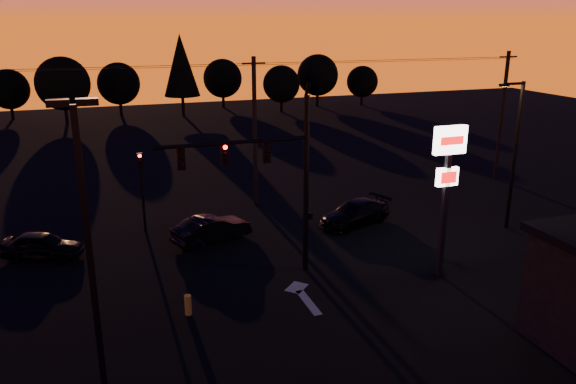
# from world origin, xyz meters

# --- Properties ---
(ground) EXTENTS (120.00, 120.00, 0.00)m
(ground) POSITION_xyz_m (0.00, 0.00, 0.00)
(ground) COLOR black
(ground) RESTS_ON ground
(lane_arrow) EXTENTS (1.20, 3.10, 0.01)m
(lane_arrow) POSITION_xyz_m (0.50, 1.67, 0.01)
(lane_arrow) COLOR beige
(lane_arrow) RESTS_ON ground
(traffic_signal_mast) EXTENTS (6.79, 0.52, 8.58)m
(traffic_signal_mast) POSITION_xyz_m (-0.10, 3.99, 4.94)
(traffic_signal_mast) COLOR black
(traffic_signal_mast) RESTS_ON ground
(secondary_signal) EXTENTS (0.30, 0.31, 4.35)m
(secondary_signal) POSITION_xyz_m (-5.00, 11.49, 2.86)
(secondary_signal) COLOR black
(secondary_signal) RESTS_ON ground
(parking_lot_light) EXTENTS (1.25, 0.30, 9.14)m
(parking_lot_light) POSITION_xyz_m (-7.50, -3.00, 5.27)
(parking_lot_light) COLOR black
(parking_lot_light) RESTS_ON ground
(pylon_sign) EXTENTS (1.50, 0.28, 6.80)m
(pylon_sign) POSITION_xyz_m (7.00, 1.50, 4.91)
(pylon_sign) COLOR black
(pylon_sign) RESTS_ON ground
(streetlight) EXTENTS (1.55, 0.35, 8.00)m
(streetlight) POSITION_xyz_m (13.91, 5.50, 4.42)
(streetlight) COLOR black
(streetlight) RESTS_ON ground
(utility_pole_1) EXTENTS (1.40, 0.26, 9.00)m
(utility_pole_1) POSITION_xyz_m (2.00, 14.00, 4.59)
(utility_pole_1) COLOR black
(utility_pole_1) RESTS_ON ground
(utility_pole_2) EXTENTS (1.40, 0.26, 9.00)m
(utility_pole_2) POSITION_xyz_m (20.00, 14.00, 4.59)
(utility_pole_2) COLOR black
(utility_pole_2) RESTS_ON ground
(power_wires) EXTENTS (36.00, 1.22, 0.07)m
(power_wires) POSITION_xyz_m (2.00, 14.00, 8.57)
(power_wires) COLOR black
(power_wires) RESTS_ON ground
(bollard) EXTENTS (0.27, 0.27, 0.82)m
(bollard) POSITION_xyz_m (-4.29, 1.63, 0.41)
(bollard) COLOR gold
(bollard) RESTS_ON ground
(tree_1) EXTENTS (4.54, 4.54, 5.71)m
(tree_1) POSITION_xyz_m (-16.00, 53.00, 3.43)
(tree_1) COLOR black
(tree_1) RESTS_ON ground
(tree_2) EXTENTS (5.77, 5.78, 7.26)m
(tree_2) POSITION_xyz_m (-10.00, 48.00, 4.37)
(tree_2) COLOR black
(tree_2) RESTS_ON ground
(tree_3) EXTENTS (4.95, 4.95, 6.22)m
(tree_3) POSITION_xyz_m (-4.00, 52.00, 3.75)
(tree_3) COLOR black
(tree_3) RESTS_ON ground
(tree_4) EXTENTS (4.18, 4.18, 9.50)m
(tree_4) POSITION_xyz_m (3.00, 49.00, 5.93)
(tree_4) COLOR black
(tree_4) RESTS_ON ground
(tree_5) EXTENTS (4.95, 4.95, 6.22)m
(tree_5) POSITION_xyz_m (9.00, 54.00, 3.75)
(tree_5) COLOR black
(tree_5) RESTS_ON ground
(tree_6) EXTENTS (4.54, 4.54, 5.71)m
(tree_6) POSITION_xyz_m (15.00, 48.00, 3.43)
(tree_6) COLOR black
(tree_6) RESTS_ON ground
(tree_7) EXTENTS (5.36, 5.36, 6.74)m
(tree_7) POSITION_xyz_m (21.00, 51.00, 4.06)
(tree_7) COLOR black
(tree_7) RESTS_ON ground
(tree_8) EXTENTS (4.12, 4.12, 5.19)m
(tree_8) POSITION_xyz_m (27.00, 50.00, 3.12)
(tree_8) COLOR black
(tree_8) RESTS_ON ground
(car_left) EXTENTS (4.11, 2.93, 1.30)m
(car_left) POSITION_xyz_m (-10.03, 9.32, 0.65)
(car_left) COLOR black
(car_left) RESTS_ON ground
(car_mid) EXTENTS (4.39, 2.81, 1.37)m
(car_mid) POSITION_xyz_m (-1.87, 8.78, 0.68)
(car_mid) COLOR black
(car_mid) RESTS_ON ground
(car_right) EXTENTS (4.87, 3.32, 1.31)m
(car_right) POSITION_xyz_m (6.26, 8.70, 0.65)
(car_right) COLOR black
(car_right) RESTS_ON ground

